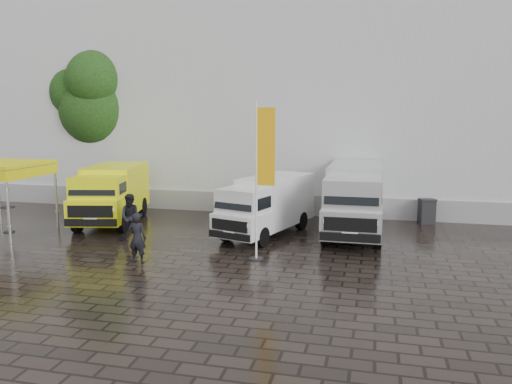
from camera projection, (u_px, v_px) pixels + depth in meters
ground at (247, 261)px, 16.81m from camera, size 120.00×120.00×0.00m
exhibition_hall at (343, 95)px, 30.78m from camera, size 44.00×16.00×12.00m
hall_plinth at (329, 206)px, 23.91m from camera, size 44.00×0.15×1.00m
van_yellow at (112, 195)px, 22.37m from camera, size 3.25×5.83×2.54m
van_white at (267, 207)px, 20.22m from camera, size 3.32×5.66×2.33m
van_silver at (354, 200)px, 20.35m from camera, size 2.17×6.46×2.80m
flagpole at (262, 172)px, 16.48m from camera, size 0.88×0.50×5.31m
tree at (103, 104)px, 27.72m from camera, size 4.73×4.73×8.49m
cocktail_table at (8, 220)px, 20.77m from camera, size 0.60×0.60×1.07m
wheelie_bin at (427, 211)px, 22.43m from camera, size 0.80×0.80×1.12m
person_front at (137, 238)px, 16.44m from camera, size 0.62×0.42×1.69m
person_tent at (131, 217)px, 19.32m from camera, size 1.08×0.96×1.84m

